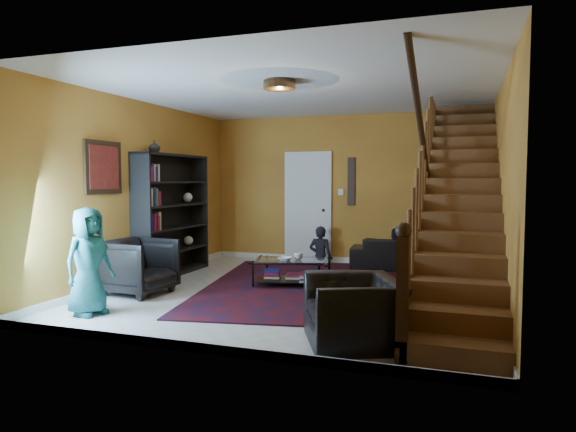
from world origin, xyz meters
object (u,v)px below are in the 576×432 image
at_px(sofa, 407,254).
at_px(armchair_right, 353,311).
at_px(armchair_left, 139,267).
at_px(bookshelf, 173,217).
at_px(coffee_table, 292,271).

relative_size(sofa, armchair_right, 1.97).
bearing_deg(armchair_left, armchair_right, -103.92).
bearing_deg(armchair_left, bookshelf, 19.03).
height_order(armchair_left, armchair_right, armchair_left).
xyz_separation_m(armchair_left, armchair_right, (3.24, -1.14, -0.07)).
distance_m(sofa, coffee_table, 2.47).
xyz_separation_m(sofa, armchair_right, (-0.05, -4.30, 0.04)).
relative_size(armchair_left, armchair_right, 0.87).
bearing_deg(coffee_table, armchair_right, -58.60).
bearing_deg(armchair_right, sofa, 154.97).
height_order(bookshelf, sofa, bookshelf).
height_order(bookshelf, coffee_table, bookshelf).
relative_size(bookshelf, sofa, 1.04).
bearing_deg(coffee_table, armchair_left, -147.37).
bearing_deg(sofa, armchair_right, 84.38).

